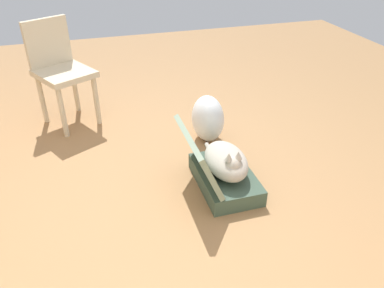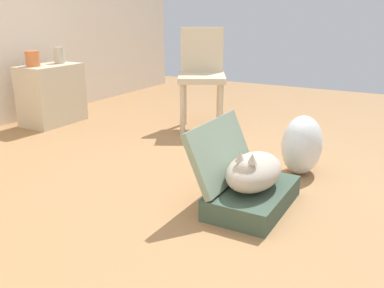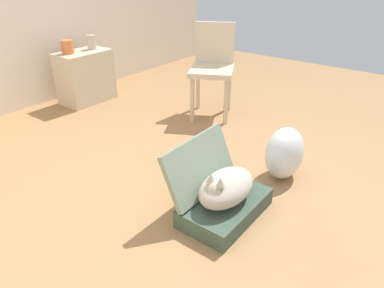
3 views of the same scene
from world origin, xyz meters
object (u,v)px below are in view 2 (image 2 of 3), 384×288
(side_table, at_px, (52,94))
(cat, at_px, (253,171))
(suitcase_base, at_px, (253,197))
(plastic_bag_white, at_px, (302,145))
(vase_short, at_px, (59,55))
(vase_tall, at_px, (32,59))
(chair, at_px, (202,73))

(side_table, bearing_deg, cat, -108.46)
(suitcase_base, relative_size, cat, 1.13)
(suitcase_base, xyz_separation_m, cat, (-0.01, 0.00, 0.16))
(suitcase_base, bearing_deg, cat, 177.63)
(plastic_bag_white, height_order, vase_short, vase_short)
(plastic_bag_white, relative_size, side_table, 0.69)
(vase_tall, height_order, chair, chair)
(suitcase_base, xyz_separation_m, vase_short, (0.92, 2.37, 0.58))
(suitcase_base, distance_m, vase_short, 2.60)
(suitcase_base, relative_size, vase_short, 3.88)
(vase_tall, relative_size, vase_short, 0.91)
(chair, bearing_deg, suitcase_base, -80.32)
(cat, bearing_deg, vase_short, 68.52)
(vase_short, bearing_deg, suitcase_base, -111.31)
(plastic_bag_white, distance_m, vase_short, 2.51)
(cat, height_order, side_table, side_table)
(vase_tall, bearing_deg, suitcase_base, -104.87)
(chair, bearing_deg, vase_tall, 179.00)
(vase_tall, bearing_deg, cat, -105.05)
(suitcase_base, bearing_deg, vase_short, 68.69)
(side_table, bearing_deg, vase_tall, 164.00)
(side_table, bearing_deg, vase_short, 1.23)
(vase_tall, xyz_separation_m, chair, (0.70, -1.37, -0.13))
(chair, bearing_deg, plastic_bag_white, -59.79)
(cat, height_order, vase_short, vase_short)
(plastic_bag_white, relative_size, vase_tall, 2.84)
(vase_short, height_order, chair, chair)
(vase_tall, relative_size, chair, 0.15)
(vase_tall, xyz_separation_m, vase_short, (0.28, -0.04, 0.01))
(suitcase_base, height_order, chair, chair)
(cat, height_order, plastic_bag_white, plastic_bag_white)
(vase_tall, bearing_deg, chair, -62.93)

